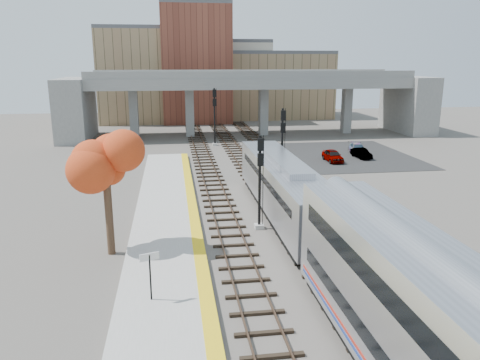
{
  "coord_description": "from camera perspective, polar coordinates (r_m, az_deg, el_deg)",
  "views": [
    {
      "loc": [
        -6.65,
        -24.01,
        10.98
      ],
      "look_at": [
        -1.88,
        8.56,
        2.5
      ],
      "focal_mm": 35.0,
      "sensor_mm": 36.0,
      "label": 1
    }
  ],
  "objects": [
    {
      "name": "platform",
      "position": [
        26.34,
        -9.03,
        -9.97
      ],
      "size": [
        4.5,
        60.0,
        0.35
      ],
      "primitive_type": "cube",
      "color": "#9E9E99",
      "rests_on": "ground"
    },
    {
      "name": "station_sign",
      "position": [
        21.72,
        -10.94,
        -10.32
      ],
      "size": [
        0.87,
        0.33,
        2.27
      ],
      "rotation": [
        0.0,
        0.0,
        0.32
      ],
      "color": "black",
      "rests_on": "platform"
    },
    {
      "name": "car_b",
      "position": [
        55.41,
        14.57,
        3.18
      ],
      "size": [
        1.46,
        3.47,
        1.12
      ],
      "primitive_type": "imported",
      "rotation": [
        0.0,
        0.0,
        0.09
      ],
      "color": "#99999E",
      "rests_on": "parking_lot"
    },
    {
      "name": "overpass",
      "position": [
        70.17,
        1.21,
        10.22
      ],
      "size": [
        54.0,
        12.0,
        9.5
      ],
      "color": "slate",
      "rests_on": "ground"
    },
    {
      "name": "signal_mast_near",
      "position": [
        30.59,
        2.42,
        -0.73
      ],
      "size": [
        0.6,
        0.64,
        6.31
      ],
      "color": "#9E9E99",
      "rests_on": "ground"
    },
    {
      "name": "yellow_strip",
      "position": [
        26.29,
        -4.85,
        -9.45
      ],
      "size": [
        0.7,
        60.0,
        0.01
      ],
      "primitive_type": "cube",
      "color": "yellow",
      "rests_on": "platform"
    },
    {
      "name": "signal_mast_far",
      "position": [
        61.4,
        -3.11,
        7.69
      ],
      "size": [
        0.6,
        0.64,
        7.47
      ],
      "color": "#9E9E99",
      "rests_on": "ground"
    },
    {
      "name": "tree",
      "position": [
        27.05,
        -16.11,
        2.0
      ],
      "size": [
        3.6,
        3.6,
        7.3
      ],
      "color": "#382619",
      "rests_on": "ground"
    },
    {
      "name": "car_a",
      "position": [
        52.78,
        11.24,
        2.93
      ],
      "size": [
        1.59,
        3.86,
        1.31
      ],
      "primitive_type": "imported",
      "rotation": [
        0.0,
        0.0,
        0.01
      ],
      "color": "#99999E",
      "rests_on": "parking_lot"
    },
    {
      "name": "car_c",
      "position": [
        57.98,
        14.13,
        3.73
      ],
      "size": [
        2.35,
        4.32,
        1.19
      ],
      "primitive_type": "imported",
      "rotation": [
        0.0,
        0.0,
        -0.17
      ],
      "color": "#99999E",
      "rests_on": "parking_lot"
    },
    {
      "name": "ground",
      "position": [
        27.23,
        6.63,
        -9.44
      ],
      "size": [
        160.0,
        160.0,
        0.0
      ],
      "primitive_type": "plane",
      "color": "#47423D",
      "rests_on": "ground"
    },
    {
      "name": "locomotive",
      "position": [
        33.16,
        5.32,
        -0.83
      ],
      "size": [
        3.02,
        19.05,
        4.1
      ],
      "color": "#A8AAB2",
      "rests_on": "ground"
    },
    {
      "name": "tracks",
      "position": [
        38.85,
        3.27,
        -1.88
      ],
      "size": [
        10.7,
        95.0,
        0.25
      ],
      "color": "black",
      "rests_on": "ground"
    },
    {
      "name": "signal_mast_mid",
      "position": [
        41.85,
        5.16,
        3.92
      ],
      "size": [
        0.6,
        0.64,
        6.87
      ],
      "color": "#9E9E99",
      "rests_on": "ground"
    },
    {
      "name": "buildings_far",
      "position": [
        90.98,
        -3.42,
        12.47
      ],
      "size": [
        43.0,
        21.0,
        20.6
      ],
      "color": "#8E7752",
      "rests_on": "ground"
    },
    {
      "name": "parking_lot",
      "position": [
        57.03,
        13.09,
        2.99
      ],
      "size": [
        14.0,
        18.0,
        0.04
      ],
      "primitive_type": "cube",
      "color": "black",
      "rests_on": "ground"
    }
  ]
}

